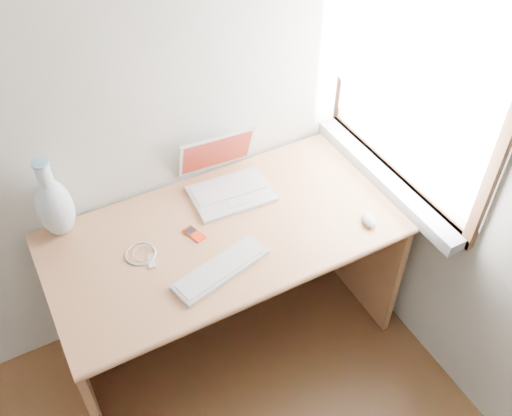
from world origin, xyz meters
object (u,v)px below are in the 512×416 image
desk (217,252)px  external_keyboard (221,269)px  laptop (226,180)px  vase (54,206)px

desk → external_keyboard: 0.37m
external_keyboard → laptop: bearing=47.5°
external_keyboard → vase: 0.70m
laptop → vase: size_ratio=0.97×
external_keyboard → vase: bearing=120.8°
laptop → external_keyboard: laptop is taller
desk → laptop: (0.12, 0.13, 0.27)m
external_keyboard → vase: vase is taller
desk → laptop: size_ratio=4.07×
laptop → vase: bearing=176.8°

